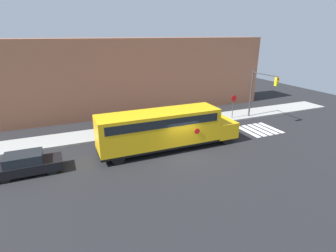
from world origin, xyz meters
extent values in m
plane|color=black|center=(0.00, 0.00, 0.00)|extent=(60.00, 60.00, 0.00)
cube|color=#9E9E99|center=(0.00, 6.50, 0.07)|extent=(44.00, 3.00, 0.15)
cube|color=#935B42|center=(0.00, 13.00, 4.14)|extent=(32.00, 4.00, 8.28)
cube|color=white|center=(7.74, 2.00, 0.00)|extent=(0.50, 3.20, 0.01)
cube|color=white|center=(8.44, 2.00, 0.00)|extent=(0.50, 3.20, 0.01)
cube|color=white|center=(9.14, 2.00, 0.00)|extent=(0.50, 3.20, 0.01)
cube|color=white|center=(9.84, 2.00, 0.00)|extent=(0.50, 3.20, 0.01)
cube|color=white|center=(10.54, 2.00, 0.00)|extent=(0.50, 3.20, 0.01)
cube|color=yellow|center=(-1.43, 1.39, 1.80)|extent=(9.50, 2.50, 2.70)
cube|color=yellow|center=(4.26, 1.39, 1.11)|extent=(1.88, 2.50, 1.32)
cube|color=black|center=(-1.43, 1.39, 0.53)|extent=(9.50, 2.54, 0.16)
cube|color=black|center=(-1.43, 1.39, 2.60)|extent=(8.74, 2.53, 0.64)
cylinder|color=red|center=(1.18, 0.10, 1.67)|extent=(0.44, 0.02, 0.44)
cylinder|color=black|center=(4.17, 2.47, 0.50)|extent=(1.00, 0.30, 1.00)
cylinder|color=black|center=(4.17, 0.31, 0.50)|extent=(1.00, 0.30, 1.00)
cylinder|color=black|center=(-4.98, 2.47, 0.50)|extent=(1.00, 0.30, 1.00)
cylinder|color=black|center=(-4.98, 0.31, 0.50)|extent=(1.00, 0.30, 1.00)
cube|color=black|center=(-10.62, 1.35, 0.53)|extent=(4.04, 1.74, 0.62)
cube|color=#1E2328|center=(-10.86, 1.35, 1.14)|extent=(2.27, 1.60, 0.62)
cylinder|color=black|center=(-9.28, 2.10, 0.32)|extent=(0.64, 0.22, 0.64)
cylinder|color=black|center=(-9.28, 0.60, 0.32)|extent=(0.64, 0.22, 0.64)
cylinder|color=black|center=(-11.95, 2.10, 0.32)|extent=(0.64, 0.22, 0.64)
cylinder|color=black|center=(-11.95, 0.60, 0.32)|extent=(0.64, 0.22, 0.64)
cylinder|color=#38383A|center=(8.64, 5.74, 1.17)|extent=(0.07, 0.07, 2.35)
cylinder|color=red|center=(8.64, 5.69, 2.31)|extent=(0.66, 0.03, 0.66)
cylinder|color=#38383A|center=(10.76, 5.63, 2.58)|extent=(0.16, 0.16, 5.17)
cylinder|color=#38383A|center=(10.76, 3.92, 4.92)|extent=(0.10, 3.42, 0.10)
cube|color=yellow|center=(10.76, 2.30, 4.47)|extent=(0.28, 0.28, 0.80)
cylinder|color=red|center=(10.76, 2.15, 4.73)|extent=(0.18, 0.02, 0.18)
cylinder|color=#EAB214|center=(10.76, 2.15, 4.47)|extent=(0.18, 0.02, 0.18)
cylinder|color=green|center=(10.76, 2.15, 4.21)|extent=(0.18, 0.02, 0.18)
camera|label=1|loc=(-8.20, -16.30, 8.77)|focal=28.00mm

